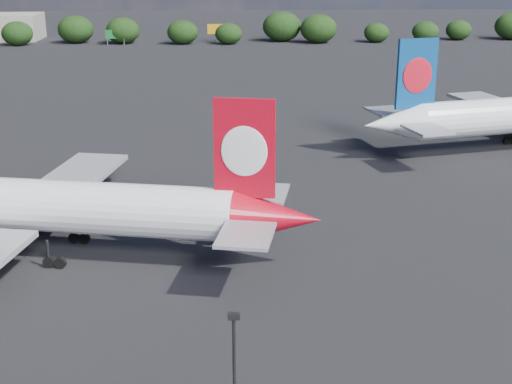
{
  "coord_description": "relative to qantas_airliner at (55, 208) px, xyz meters",
  "views": [
    {
      "loc": [
        13.22,
        -43.15,
        26.65
      ],
      "look_at": [
        16.0,
        12.0,
        8.0
      ],
      "focal_mm": 50.0,
      "sensor_mm": 36.0,
      "label": 1
    }
  ],
  "objects": [
    {
      "name": "billboard_yellow",
      "position": [
        13.95,
        163.55,
        -0.75
      ],
      "size": [
        5.0,
        0.3,
        5.5
      ],
      "color": "orange",
      "rests_on": "ground"
    },
    {
      "name": "highway_sign",
      "position": [
        -16.05,
        157.55,
        -1.5
      ],
      "size": [
        6.0,
        0.3,
        4.5
      ],
      "color": "#146428",
      "rests_on": "ground"
    },
    {
      "name": "ground",
      "position": [
        1.95,
        41.55,
        -4.62
      ],
      "size": [
        500.0,
        500.0,
        0.0
      ],
      "primitive_type": "plane",
      "color": "black",
      "rests_on": "ground"
    },
    {
      "name": "qantas_airliner",
      "position": [
        0.0,
        0.0,
        0.0
      ],
      "size": [
        46.34,
        44.28,
        15.18
      ],
      "color": "white",
      "rests_on": "ground"
    },
    {
      "name": "horizon_treeline",
      "position": [
        6.06,
        161.45,
        -0.66
      ],
      "size": [
        205.6,
        16.42,
        9.18
      ],
      "color": "black",
      "rests_on": "ground"
    }
  ]
}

